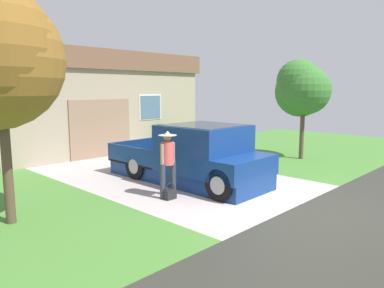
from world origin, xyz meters
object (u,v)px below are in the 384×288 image
house_with_garage (77,101)px  wheeled_trash_bin (162,136)px  person_with_hat (168,159)px  pickup_truck (198,157)px  neighbor_tree (302,89)px  handbag (170,194)px

house_with_garage → wheeled_trash_bin: house_with_garage is taller
person_with_hat → wheeled_trash_bin: bearing=50.6°
pickup_truck → person_with_hat: pickup_truck is taller
house_with_garage → neighbor_tree: house_with_garage is taller
neighbor_tree → handbag: bearing=-176.9°
neighbor_tree → pickup_truck: bearing=178.1°
person_with_hat → neighbor_tree: size_ratio=0.44×
wheeled_trash_bin → neighbor_tree: bearing=-67.0°
house_with_garage → handbag: bearing=-106.5°
person_with_hat → neighbor_tree: (7.23, 0.23, 1.73)m
person_with_hat → wheeled_trash_bin: size_ratio=1.51×
house_with_garage → neighbor_tree: 10.13m
handbag → neighbor_tree: 7.76m
person_with_hat → house_with_garage: house_with_garage is taller
pickup_truck → wheeled_trash_bin: (3.34, 5.34, -0.18)m
neighbor_tree → wheeled_trash_bin: size_ratio=3.45×
pickup_truck → house_with_garage: bearing=-98.6°
person_with_hat → handbag: (-0.08, -0.16, -0.84)m
wheeled_trash_bin → handbag: bearing=-130.0°
handbag → wheeled_trash_bin: size_ratio=0.38×
person_with_hat → neighbor_tree: 7.44m
person_with_hat → wheeled_trash_bin: 7.55m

